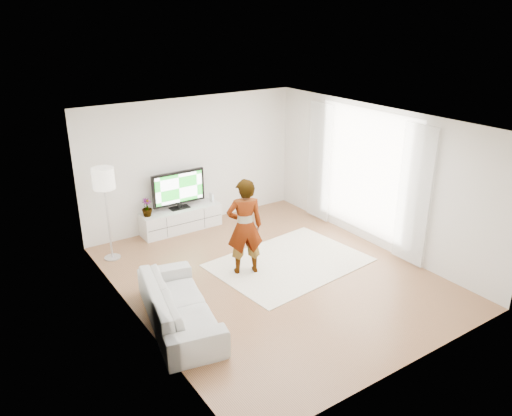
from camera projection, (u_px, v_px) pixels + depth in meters
floor at (272, 276)px, 8.98m from camera, size 6.00×6.00×0.00m
ceiling at (274, 121)px, 7.96m from camera, size 6.00×6.00×0.00m
wall_left at (132, 238)px, 7.18m from camera, size 0.02×6.00×2.80m
wall_right at (377, 178)px, 9.77m from camera, size 0.02×6.00×2.80m
wall_back at (193, 162)px, 10.79m from camera, size 5.00×0.02×2.80m
wall_front at (415, 275)px, 6.15m from camera, size 5.00×0.02×2.80m
window at (365, 172)px, 9.97m from camera, size 0.01×2.60×2.50m
curtain_near at (414, 196)px, 8.96m from camera, size 0.04×0.70×2.60m
curtain_far at (319, 162)px, 10.97m from camera, size 0.04×0.70×2.60m
media_console at (181, 219)px, 10.79m from camera, size 1.76×0.50×0.49m
television at (179, 189)px, 10.56m from camera, size 1.18×0.23×0.82m
game_console at (212, 197)px, 11.07m from camera, size 0.05×0.15×0.20m
potted_plant at (147, 207)px, 10.25m from camera, size 0.28×0.28×0.38m
rug at (289, 262)px, 9.44m from camera, size 2.96×2.27×0.01m
player at (245, 227)px, 8.79m from camera, size 0.76×0.63×1.77m
sofa at (179, 304)px, 7.51m from camera, size 1.31×2.36×0.65m
floor_lamp at (104, 183)px, 9.07m from camera, size 0.40×0.40×1.81m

